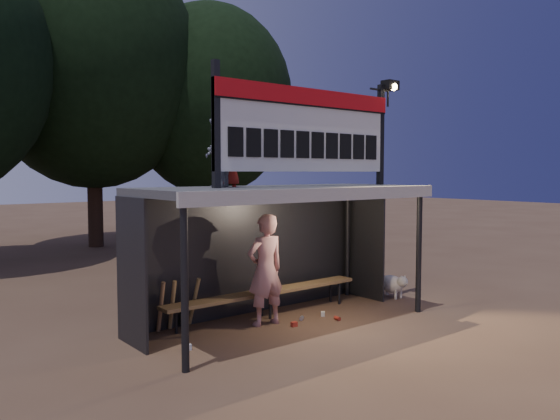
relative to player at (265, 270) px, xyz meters
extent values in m
plane|color=#4E3627|center=(0.28, -0.19, -0.93)|extent=(80.00, 80.00, 0.00)
imported|color=silver|center=(0.00, 0.00, 0.00)|extent=(0.71, 0.49, 1.87)
imported|color=gray|center=(-0.87, 0.13, 1.94)|extent=(0.68, 0.66, 1.11)
imported|color=maroon|center=(-0.54, 0.25, 1.82)|extent=(0.50, 0.47, 0.86)
cube|color=#404042|center=(0.28, -0.19, 1.33)|extent=(5.00, 2.00, 0.12)
cube|color=beige|center=(0.28, -1.21, 1.29)|extent=(5.10, 0.06, 0.20)
cylinder|color=black|center=(-2.12, -1.09, 0.17)|extent=(0.10, 0.10, 2.20)
cylinder|color=black|center=(2.68, -1.09, 0.17)|extent=(0.10, 0.10, 2.20)
cylinder|color=black|center=(-2.12, 0.71, 0.17)|extent=(0.10, 0.10, 2.20)
cylinder|color=black|center=(2.68, 0.71, 0.17)|extent=(0.10, 0.10, 2.20)
cube|color=black|center=(0.28, 0.81, 0.17)|extent=(5.00, 0.04, 2.20)
cube|color=black|center=(-2.22, 0.31, 0.17)|extent=(0.04, 1.00, 2.20)
cube|color=black|center=(2.78, 0.31, 0.17)|extent=(0.04, 1.00, 2.20)
cylinder|color=black|center=(0.28, 0.81, 1.22)|extent=(5.00, 0.06, 0.06)
cube|color=black|center=(-1.07, -0.19, 2.34)|extent=(0.10, 0.10, 1.90)
cube|color=black|center=(2.63, -0.19, 2.34)|extent=(0.10, 0.10, 1.90)
cube|color=silver|center=(0.78, -0.19, 2.34)|extent=(3.80, 0.08, 1.40)
cube|color=red|center=(0.78, -0.24, 2.90)|extent=(3.80, 0.04, 0.28)
cube|color=black|center=(0.78, -0.25, 2.75)|extent=(3.80, 0.02, 0.03)
cube|color=black|center=(-0.75, -0.24, 2.09)|extent=(0.27, 0.03, 0.45)
cube|color=black|center=(-0.41, -0.24, 2.09)|extent=(0.27, 0.03, 0.45)
cube|color=black|center=(-0.07, -0.24, 2.09)|extent=(0.27, 0.03, 0.45)
cube|color=black|center=(0.27, -0.24, 2.09)|extent=(0.27, 0.03, 0.45)
cube|color=black|center=(0.61, -0.24, 2.09)|extent=(0.27, 0.03, 0.45)
cube|color=black|center=(0.95, -0.24, 2.09)|extent=(0.27, 0.03, 0.45)
cube|color=black|center=(1.29, -0.24, 2.09)|extent=(0.27, 0.03, 0.45)
cube|color=black|center=(1.63, -0.24, 2.09)|extent=(0.27, 0.03, 0.45)
cube|color=black|center=(1.97, -0.24, 2.09)|extent=(0.27, 0.03, 0.45)
cube|color=black|center=(2.31, -0.24, 2.09)|extent=(0.27, 0.03, 0.45)
cylinder|color=black|center=(2.58, -0.19, 3.19)|extent=(0.50, 0.04, 0.04)
cylinder|color=black|center=(2.83, -0.19, 3.04)|extent=(0.04, 0.04, 0.30)
cube|color=black|center=(2.83, -0.24, 3.29)|extent=(0.30, 0.22, 0.18)
sphere|color=#FFD88C|center=(2.83, -0.33, 3.25)|extent=(0.14, 0.14, 0.14)
cube|color=olive|center=(0.28, 0.36, -0.48)|extent=(4.00, 0.35, 0.06)
cylinder|color=black|center=(-1.42, 0.24, -0.71)|extent=(0.05, 0.05, 0.45)
cylinder|color=black|center=(-1.42, 0.48, -0.71)|extent=(0.05, 0.05, 0.45)
cylinder|color=black|center=(0.28, 0.24, -0.71)|extent=(0.05, 0.05, 0.45)
cylinder|color=black|center=(0.28, 0.48, -0.71)|extent=(0.05, 0.05, 0.45)
cylinder|color=black|center=(1.98, 0.24, -0.71)|extent=(0.05, 0.05, 0.45)
cylinder|color=black|center=(1.98, 0.48, -0.71)|extent=(0.05, 0.05, 0.45)
cylinder|color=#311F16|center=(1.28, 11.31, 1.16)|extent=(0.50, 0.50, 4.18)
ellipsoid|color=black|center=(1.28, 11.31, 5.24)|extent=(7.22, 7.22, 8.36)
cylinder|color=black|center=(5.28, 10.31, 0.83)|extent=(0.50, 0.50, 3.52)
ellipsoid|color=black|center=(5.28, 10.31, 4.27)|extent=(6.08, 6.08, 7.04)
ellipsoid|color=silver|center=(3.23, -0.01, -0.66)|extent=(0.36, 0.58, 0.36)
sphere|color=beige|center=(3.23, -0.29, -0.57)|extent=(0.22, 0.22, 0.22)
cone|color=beige|center=(3.23, -0.39, -0.59)|extent=(0.10, 0.10, 0.10)
cone|color=silver|center=(3.18, -0.31, -0.47)|extent=(0.06, 0.06, 0.07)
cone|color=beige|center=(3.28, -0.31, -0.47)|extent=(0.06, 0.06, 0.07)
cylinder|color=beige|center=(3.15, -0.19, -0.84)|extent=(0.05, 0.05, 0.18)
cylinder|color=beige|center=(3.31, -0.19, -0.84)|extent=(0.05, 0.05, 0.18)
cylinder|color=#EDE5CD|center=(3.15, 0.17, -0.84)|extent=(0.05, 0.05, 0.18)
cylinder|color=beige|center=(3.31, 0.17, -0.84)|extent=(0.05, 0.05, 0.18)
cylinder|color=beige|center=(3.23, 0.29, -0.59)|extent=(0.04, 0.16, 0.14)
cylinder|color=#9C6E49|center=(-1.60, 0.63, -0.50)|extent=(0.06, 0.27, 0.84)
cylinder|color=#A5814D|center=(-1.40, 0.63, -0.50)|extent=(0.09, 0.30, 0.83)
cylinder|color=black|center=(-1.20, 0.63, -0.50)|extent=(0.08, 0.33, 0.83)
cylinder|color=#987947|center=(-1.00, 0.63, -0.50)|extent=(0.09, 0.35, 0.82)
cube|color=#B22D1E|center=(0.30, -0.40, -0.89)|extent=(0.10, 0.08, 0.08)
cylinder|color=silver|center=(0.65, -0.18, -0.90)|extent=(0.13, 0.13, 0.07)
cube|color=beige|center=(1.12, -0.22, -0.89)|extent=(0.12, 0.12, 0.08)
cylinder|color=#A62A1C|center=(1.12, -0.57, -0.90)|extent=(0.08, 0.12, 0.07)
cube|color=#BBBBC0|center=(-1.67, -0.35, -0.89)|extent=(0.12, 0.09, 0.08)
camera|label=1|loc=(-5.46, -7.18, 1.63)|focal=35.00mm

